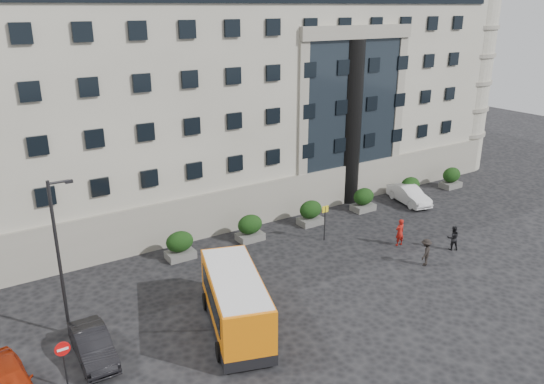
{
  "coord_description": "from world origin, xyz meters",
  "views": [
    {
      "loc": [
        -15.73,
        -21.22,
        15.35
      ],
      "look_at": [
        0.21,
        3.47,
        5.0
      ],
      "focal_mm": 35.0,
      "sensor_mm": 36.0,
      "label": 1
    }
  ],
  "objects_px": {
    "pedestrian_b": "(453,238)",
    "pedestrian_c": "(426,252)",
    "parked_car_a": "(7,382)",
    "white_taxi": "(409,195)",
    "parked_car_b": "(93,345)",
    "pedestrian_a": "(400,232)",
    "hedge_d": "(363,199)",
    "bus_stop_sign": "(325,217)",
    "minibus": "(236,301)",
    "hedge_a": "(180,245)",
    "hedge_e": "(410,188)",
    "hedge_f": "(451,177)",
    "hedge_c": "(311,213)",
    "no_entry_sign": "(63,356)",
    "hedge_b": "(250,228)",
    "street_lamp": "(60,254)"
  },
  "relations": [
    {
      "from": "hedge_b",
      "to": "pedestrian_c",
      "type": "bearing_deg",
      "value": -51.52
    },
    {
      "from": "parked_car_a",
      "to": "pedestrian_c",
      "type": "bearing_deg",
      "value": -9.33
    },
    {
      "from": "bus_stop_sign",
      "to": "hedge_b",
      "type": "bearing_deg",
      "value": 146.93
    },
    {
      "from": "parked_car_a",
      "to": "street_lamp",
      "type": "bearing_deg",
      "value": 38.87
    },
    {
      "from": "hedge_a",
      "to": "pedestrian_c",
      "type": "distance_m",
      "value": 15.49
    },
    {
      "from": "hedge_d",
      "to": "white_taxi",
      "type": "relative_size",
      "value": 0.42
    },
    {
      "from": "hedge_b",
      "to": "pedestrian_b",
      "type": "distance_m",
      "value": 13.59
    },
    {
      "from": "hedge_e",
      "to": "hedge_f",
      "type": "height_order",
      "value": "same"
    },
    {
      "from": "hedge_d",
      "to": "pedestrian_a",
      "type": "height_order",
      "value": "pedestrian_a"
    },
    {
      "from": "pedestrian_b",
      "to": "pedestrian_c",
      "type": "xyz_separation_m",
      "value": [
        -3.25,
        -0.58,
        0.04
      ]
    },
    {
      "from": "hedge_c",
      "to": "pedestrian_a",
      "type": "xyz_separation_m",
      "value": [
        2.85,
        -6.2,
        0.02
      ]
    },
    {
      "from": "hedge_d",
      "to": "hedge_c",
      "type": "bearing_deg",
      "value": 180.0
    },
    {
      "from": "parked_car_a",
      "to": "white_taxi",
      "type": "height_order",
      "value": "parked_car_a"
    },
    {
      "from": "pedestrian_c",
      "to": "hedge_b",
      "type": "bearing_deg",
      "value": -77.96
    },
    {
      "from": "white_taxi",
      "to": "minibus",
      "type": "bearing_deg",
      "value": -147.5
    },
    {
      "from": "hedge_c",
      "to": "hedge_e",
      "type": "distance_m",
      "value": 10.4
    },
    {
      "from": "hedge_d",
      "to": "pedestrian_b",
      "type": "height_order",
      "value": "hedge_d"
    },
    {
      "from": "hedge_f",
      "to": "no_entry_sign",
      "type": "relative_size",
      "value": 0.79
    },
    {
      "from": "parked_car_b",
      "to": "pedestrian_a",
      "type": "bearing_deg",
      "value": 4.71
    },
    {
      "from": "hedge_a",
      "to": "pedestrian_b",
      "type": "distance_m",
      "value": 17.92
    },
    {
      "from": "pedestrian_c",
      "to": "white_taxi",
      "type": "bearing_deg",
      "value": -157.83
    },
    {
      "from": "pedestrian_b",
      "to": "minibus",
      "type": "bearing_deg",
      "value": 30.26
    },
    {
      "from": "pedestrian_b",
      "to": "hedge_e",
      "type": "bearing_deg",
      "value": -91.25
    },
    {
      "from": "parked_car_b",
      "to": "white_taxi",
      "type": "distance_m",
      "value": 28.13
    },
    {
      "from": "hedge_b",
      "to": "street_lamp",
      "type": "height_order",
      "value": "street_lamp"
    },
    {
      "from": "hedge_c",
      "to": "parked_car_a",
      "type": "bearing_deg",
      "value": -159.43
    },
    {
      "from": "parked_car_a",
      "to": "hedge_d",
      "type": "bearing_deg",
      "value": 10.09
    },
    {
      "from": "hedge_a",
      "to": "parked_car_a",
      "type": "bearing_deg",
      "value": -144.06
    },
    {
      "from": "hedge_f",
      "to": "white_taxi",
      "type": "xyz_separation_m",
      "value": [
        -6.15,
        -0.8,
        -0.2
      ]
    },
    {
      "from": "street_lamp",
      "to": "white_taxi",
      "type": "relative_size",
      "value": 1.81
    },
    {
      "from": "bus_stop_sign",
      "to": "white_taxi",
      "type": "relative_size",
      "value": 0.57
    },
    {
      "from": "parked_car_a",
      "to": "white_taxi",
      "type": "relative_size",
      "value": 1.01
    },
    {
      "from": "hedge_a",
      "to": "hedge_d",
      "type": "xyz_separation_m",
      "value": [
        15.6,
        0.0,
        0.0
      ]
    },
    {
      "from": "hedge_b",
      "to": "bus_stop_sign",
      "type": "relative_size",
      "value": 0.73
    },
    {
      "from": "hedge_f",
      "to": "pedestrian_c",
      "type": "xyz_separation_m",
      "value": [
        -13.52,
        -9.16,
        -0.05
      ]
    },
    {
      "from": "hedge_e",
      "to": "hedge_d",
      "type": "bearing_deg",
      "value": 180.0
    },
    {
      "from": "no_entry_sign",
      "to": "pedestrian_a",
      "type": "height_order",
      "value": "no_entry_sign"
    },
    {
      "from": "hedge_c",
      "to": "parked_car_a",
      "type": "distance_m",
      "value": 23.03
    },
    {
      "from": "minibus",
      "to": "pedestrian_a",
      "type": "height_order",
      "value": "minibus"
    },
    {
      "from": "no_entry_sign",
      "to": "pedestrian_a",
      "type": "distance_m",
      "value": 22.42
    },
    {
      "from": "no_entry_sign",
      "to": "white_taxi",
      "type": "distance_m",
      "value": 29.97
    },
    {
      "from": "bus_stop_sign",
      "to": "minibus",
      "type": "height_order",
      "value": "minibus"
    },
    {
      "from": "bus_stop_sign",
      "to": "hedge_a",
      "type": "bearing_deg",
      "value": 163.58
    },
    {
      "from": "hedge_a",
      "to": "pedestrian_a",
      "type": "xyz_separation_m",
      "value": [
        13.25,
        -6.2,
        0.02
      ]
    },
    {
      "from": "pedestrian_a",
      "to": "pedestrian_c",
      "type": "relative_size",
      "value": 1.08
    },
    {
      "from": "hedge_b",
      "to": "street_lamp",
      "type": "xyz_separation_m",
      "value": [
        -13.14,
        -4.8,
        3.44
      ]
    },
    {
      "from": "hedge_b",
      "to": "hedge_c",
      "type": "bearing_deg",
      "value": 0.0
    },
    {
      "from": "hedge_d",
      "to": "parked_car_b",
      "type": "relative_size",
      "value": 0.44
    },
    {
      "from": "hedge_d",
      "to": "minibus",
      "type": "bearing_deg",
      "value": -151.7
    },
    {
      "from": "hedge_e",
      "to": "pedestrian_a",
      "type": "xyz_separation_m",
      "value": [
        -7.55,
        -6.2,
        0.02
      ]
    }
  ]
}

